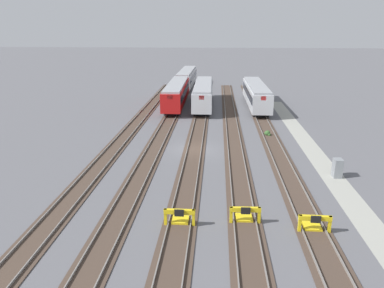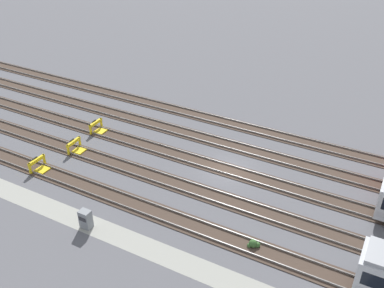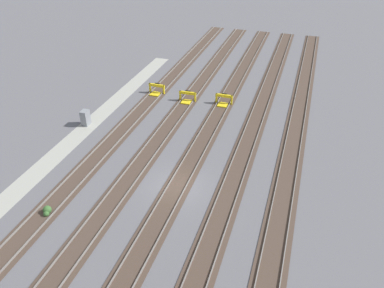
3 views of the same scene
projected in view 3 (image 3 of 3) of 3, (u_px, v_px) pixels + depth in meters
The scene contains 12 objects.
ground_plane at pixel (178, 186), 30.69m from camera, with size 400.00×400.00×0.00m, color #5B5B60.
service_walkway at pixel (51, 159), 33.85m from camera, with size 54.00×2.00×0.01m, color #9E9E93.
rail_track_nearest at pixel (88, 167), 32.84m from camera, with size 90.00×2.23×0.21m.
rail_track_near_inner at pixel (131, 176), 31.76m from camera, with size 90.00×2.23×0.21m.
rail_track_middle at pixel (178, 186), 30.67m from camera, with size 90.00×2.24×0.21m.
rail_track_far_inner at pixel (228, 196), 29.58m from camera, with size 90.00×2.23×0.21m.
rail_track_farthest at pixel (282, 208), 28.49m from camera, with size 90.00×2.23×0.21m.
bumper_stop_nearest_track at pixel (156, 90), 45.01m from camera, with size 1.35×2.00×1.22m.
bumper_stop_near_inner_track at pixel (187, 98), 43.25m from camera, with size 1.37×2.01×1.22m.
bumper_stop_middle_track at pixel (223, 101), 42.63m from camera, with size 1.34×2.00×1.22m.
electrical_cabinet at pixel (85, 118), 38.69m from camera, with size 0.90×0.73×1.60m.
weed_clump at pixel (47, 211), 27.93m from camera, with size 0.92×0.70×0.64m.
Camera 3 is at (22.26, 8.47, 19.70)m, focal length 35.00 mm.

